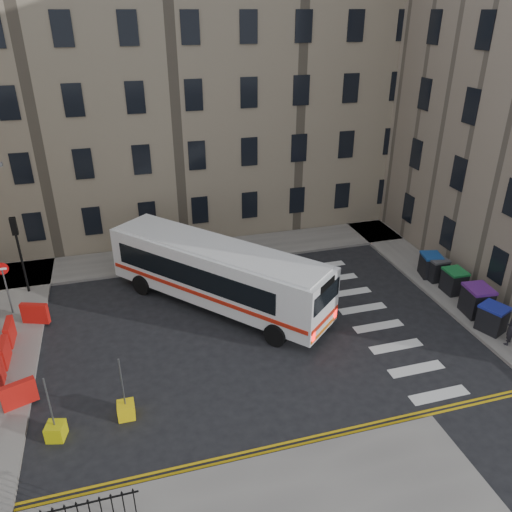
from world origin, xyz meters
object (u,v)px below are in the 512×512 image
wheelie_bin_a (492,318)px  wheelie_bin_d (436,268)px  bus (217,272)px  bollard_chevron (56,431)px  wheelie_bin_b (477,300)px  wheelie_bin_c (454,281)px  bollard_yellow (126,410)px  wheelie_bin_e (430,265)px  pedestrian (512,327)px

wheelie_bin_a → wheelie_bin_d: size_ratio=1.15×
bus → bollard_chevron: bearing=-176.6°
wheelie_bin_d → wheelie_bin_a: bearing=-95.4°
wheelie_bin_d → wheelie_bin_b: bearing=-93.7°
wheelie_bin_d → bollard_chevron: wheelie_bin_d is taller
bus → wheelie_bin_c: (11.86, -2.36, -1.06)m
bollard_yellow → bollard_chevron: (-2.37, -0.36, 0.00)m
bollard_yellow → wheelie_bin_c: bearing=14.3°
wheelie_bin_d → bollard_chevron: (-18.94, -6.08, -0.47)m
wheelie_bin_b → bollard_yellow: size_ratio=2.38×
wheelie_bin_d → bollard_yellow: 17.54m
bus → wheelie_bin_a: size_ratio=7.38×
wheelie_bin_b → wheelie_bin_c: wheelie_bin_b is taller
bus → wheelie_bin_d: 11.85m
bollard_yellow → wheelie_bin_e: bearing=20.3°
wheelie_bin_b → bollard_chevron: (-18.79, -2.53, -0.57)m
bus → bollard_yellow: (-4.80, -6.60, -1.54)m
wheelie_bin_d → bollard_chevron: bearing=-163.4°
wheelie_bin_c → bollard_chevron: bearing=-165.4°
bollard_yellow → bus: bearing=54.0°
wheelie_bin_e → bollard_yellow: size_ratio=2.22×
wheelie_bin_b → bollard_yellow: 16.57m
pedestrian → bollard_chevron: size_ratio=2.84×
wheelie_bin_a → bus: bearing=130.3°
wheelie_bin_b → wheelie_bin_e: size_ratio=1.07×
bollard_chevron → bus: bearing=44.1°
wheelie_bin_a → pedestrian: pedestrian is taller
bollard_chevron → wheelie_bin_d: bearing=17.8°
pedestrian → bus: bearing=-65.5°
wheelie_bin_a → wheelie_bin_e: size_ratio=1.07×
wheelie_bin_c → bus: bearing=169.8°
wheelie_bin_d → bollard_chevron: size_ratio=2.06×
bus → bollard_chevron: bus is taller
bus → bollard_yellow: 8.30m
bollard_yellow → bollard_chevron: 2.40m
bollard_chevron → wheelie_bin_c: bearing=13.6°
wheelie_bin_a → wheelie_bin_c: size_ratio=1.16×
wheelie_bin_b → wheelie_bin_e: wheelie_bin_b is taller
wheelie_bin_a → wheelie_bin_c: (0.45, 3.44, -0.01)m
pedestrian → wheelie_bin_d: bearing=-127.6°
bus → wheelie_bin_e: (11.70, -0.49, -1.05)m
bus → pedestrian: bearing=-71.8°
wheelie_bin_b → pedestrian: pedestrian is taller
wheelie_bin_a → wheelie_bin_d: (0.37, 4.92, -0.01)m
wheelie_bin_d → pedestrian: bearing=-94.2°
bollard_yellow → wheelie_bin_d: bearing=19.0°
bus → pedestrian: 13.39m
wheelie_bin_e → pedestrian: pedestrian is taller
bus → wheelie_bin_b: 12.47m
bus → wheelie_bin_d: (11.77, -0.88, -1.06)m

